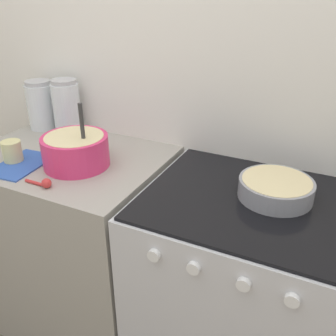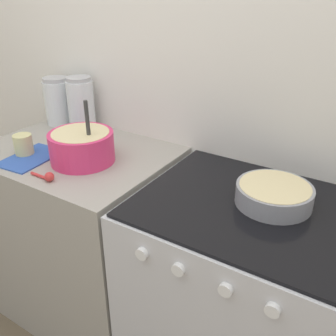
# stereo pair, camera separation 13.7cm
# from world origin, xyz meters

# --- Properties ---
(wall_back) EXTENTS (4.66, 0.05, 2.40)m
(wall_back) POSITION_xyz_m (0.00, 0.65, 1.20)
(wall_back) COLOR white
(wall_back) RESTS_ON ground_plane
(countertop_cabinet) EXTENTS (0.83, 0.62, 0.91)m
(countertop_cabinet) POSITION_xyz_m (-0.42, 0.31, 0.45)
(countertop_cabinet) COLOR #9E998E
(countertop_cabinet) RESTS_ON ground_plane
(stove) EXTENTS (0.74, 0.64, 0.91)m
(stove) POSITION_xyz_m (0.39, 0.31, 0.45)
(stove) COLOR silver
(stove) RESTS_ON ground_plane
(mixing_bowl) EXTENTS (0.26, 0.26, 0.26)m
(mixing_bowl) POSITION_xyz_m (-0.31, 0.26, 0.98)
(mixing_bowl) COLOR #E0336B
(mixing_bowl) RESTS_ON countertop_cabinet
(baking_pan) EXTENTS (0.25, 0.25, 0.07)m
(baking_pan) POSITION_xyz_m (0.46, 0.36, 0.95)
(baking_pan) COLOR gray
(baking_pan) RESTS_ON stove
(storage_jar_left) EXTENTS (0.13, 0.13, 0.24)m
(storage_jar_left) POSITION_xyz_m (-0.74, 0.54, 1.01)
(storage_jar_left) COLOR silver
(storage_jar_left) RESTS_ON countertop_cabinet
(storage_jar_middle) EXTENTS (0.13, 0.13, 0.26)m
(storage_jar_middle) POSITION_xyz_m (-0.57, 0.54, 1.02)
(storage_jar_middle) COLOR silver
(storage_jar_middle) RESTS_ON countertop_cabinet
(tin_can) EXTENTS (0.08, 0.08, 0.09)m
(tin_can) POSITION_xyz_m (-0.56, 0.17, 0.95)
(tin_can) COLOR beige
(tin_can) RESTS_ON countertop_cabinet
(recipe_page) EXTENTS (0.19, 0.27, 0.01)m
(recipe_page) POSITION_xyz_m (-0.51, 0.16, 0.91)
(recipe_page) COLOR #3359B2
(recipe_page) RESTS_ON countertop_cabinet
(measuring_spoon) EXTENTS (0.12, 0.04, 0.04)m
(measuring_spoon) POSITION_xyz_m (-0.30, 0.07, 0.93)
(measuring_spoon) COLOR red
(measuring_spoon) RESTS_ON countertop_cabinet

